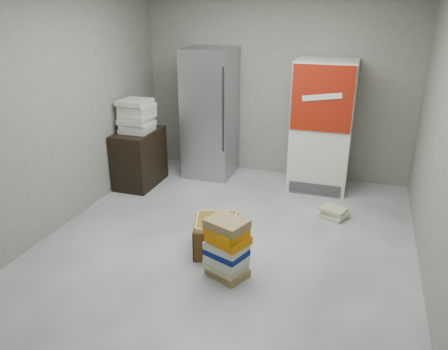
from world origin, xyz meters
TOP-DOWN VIEW (x-y plane):
  - ground at (0.00, 0.00)m, footprint 5.00×5.00m
  - room_shell at (0.00, 0.00)m, footprint 4.04×5.04m
  - steel_fridge at (-0.90, 2.13)m, footprint 0.70×0.72m
  - coke_cooler at (0.75, 2.12)m, footprint 0.80×0.73m
  - wood_shelf at (-1.73, 1.40)m, footprint 0.50×0.80m
  - supply_box_stack at (-1.72, 1.40)m, footprint 0.44×0.44m
  - phonebook_stack_main at (0.19, -0.41)m, footprint 0.48×0.44m
  - phonebook_stack_side at (1.07, 1.18)m, footprint 0.39×0.35m
  - cardboard_box at (-0.05, -0.02)m, footprint 0.58×0.58m
  - bucket_lid at (-0.06, 0.44)m, footprint 0.29×0.29m

SIDE VIEW (x-z plane):
  - ground at x=0.00m, z-range 0.00..0.00m
  - bucket_lid at x=-0.06m, z-range 0.00..0.08m
  - phonebook_stack_side at x=1.07m, z-range 0.00..0.13m
  - cardboard_box at x=-0.05m, z-range -0.03..0.35m
  - phonebook_stack_main at x=0.19m, z-range 0.00..0.62m
  - wood_shelf at x=-1.73m, z-range 0.00..0.80m
  - coke_cooler at x=0.75m, z-range 0.00..1.80m
  - steel_fridge at x=-0.90m, z-range 0.00..1.90m
  - supply_box_stack at x=-1.72m, z-range 0.80..1.25m
  - room_shell at x=0.00m, z-range 0.39..3.21m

